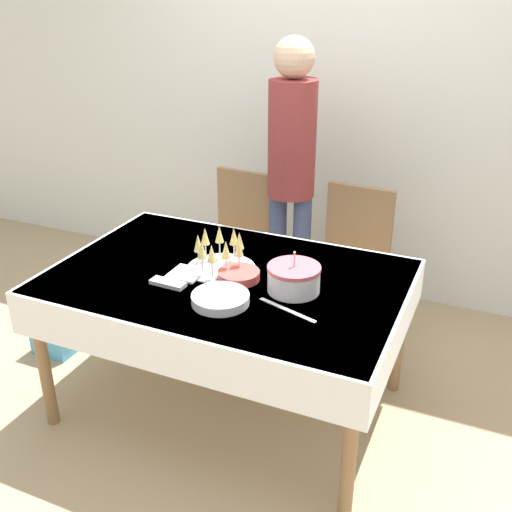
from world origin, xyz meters
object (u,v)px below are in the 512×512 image
object	(u,v)px
dining_chair_far_left	(238,241)
champagne_tray	(220,252)
gift_bag	(53,337)
dining_chair_far_right	(350,262)
person_standing	(292,159)
birthday_cake	(294,279)
plate_stack_main	(220,299)
plate_stack_dessert	(239,275)

from	to	relation	value
dining_chair_far_left	champagne_tray	bearing A→B (deg)	-69.99
gift_bag	dining_chair_far_right	bearing A→B (deg)	29.37
champagne_tray	person_standing	distance (m)	0.93
dining_chair_far_left	birthday_cake	distance (m)	1.17
dining_chair_far_right	dining_chair_far_left	bearing A→B (deg)	-179.99
champagne_tray	person_standing	world-z (taller)	person_standing
birthday_cake	plate_stack_main	size ratio (longest dim) A/B	0.95
plate_stack_main	person_standing	distance (m)	1.24
dining_chair_far_left	plate_stack_main	xyz separation A→B (m)	(0.45, -1.12, 0.26)
dining_chair_far_right	plate_stack_main	size ratio (longest dim) A/B	3.77
champagne_tray	plate_stack_dessert	world-z (taller)	champagne_tray
dining_chair_far_left	person_standing	bearing A→B (deg)	13.74
dining_chair_far_left	birthday_cake	xyz separation A→B (m)	(0.70, -0.89, 0.30)
birthday_cake	person_standing	distance (m)	1.07
champagne_tray	plate_stack_main	bearing A→B (deg)	-63.13
champagne_tray	plate_stack_dessert	size ratio (longest dim) A/B	1.70
plate_stack_main	plate_stack_dessert	size ratio (longest dim) A/B	1.28
dining_chair_far_left	dining_chair_far_right	xyz separation A→B (m)	(0.73, 0.00, 0.00)
plate_stack_dessert	plate_stack_main	bearing A→B (deg)	-84.39
plate_stack_main	person_standing	bearing A→B (deg)	96.28
person_standing	gift_bag	size ratio (longest dim) A/B	7.48
plate_stack_dessert	person_standing	xyz separation A→B (m)	(-0.11, 0.97, 0.29)
gift_bag	plate_stack_main	bearing A→B (deg)	-11.51
champagne_tray	person_standing	xyz separation A→B (m)	(0.02, 0.90, 0.22)
birthday_cake	plate_stack_dessert	xyz separation A→B (m)	(-0.27, 0.00, -0.04)
birthday_cake	dining_chair_far_left	bearing A→B (deg)	128.24
person_standing	dining_chair_far_right	bearing A→B (deg)	-10.64
dining_chair_far_left	champagne_tray	size ratio (longest dim) A/B	2.84
dining_chair_far_right	person_standing	bearing A→B (deg)	169.36
dining_chair_far_left	plate_stack_main	bearing A→B (deg)	-68.10
plate_stack_dessert	gift_bag	distance (m)	1.41
gift_bag	plate_stack_dessert	bearing A→B (deg)	-0.97
dining_chair_far_left	gift_bag	bearing A→B (deg)	-132.93
dining_chair_far_left	person_standing	xyz separation A→B (m)	(0.32, 0.08, 0.55)
dining_chair_far_right	champagne_tray	xyz separation A→B (m)	(-0.43, -0.83, 0.33)
plate_stack_main	plate_stack_dessert	bearing A→B (deg)	95.61
person_standing	gift_bag	distance (m)	1.76
champagne_tray	plate_stack_dessert	bearing A→B (deg)	-25.99
gift_bag	dining_chair_far_left	bearing A→B (deg)	47.07
person_standing	birthday_cake	bearing A→B (deg)	-68.46
dining_chair_far_left	birthday_cake	size ratio (longest dim) A/B	3.97
gift_bag	person_standing	bearing A→B (deg)	40.01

